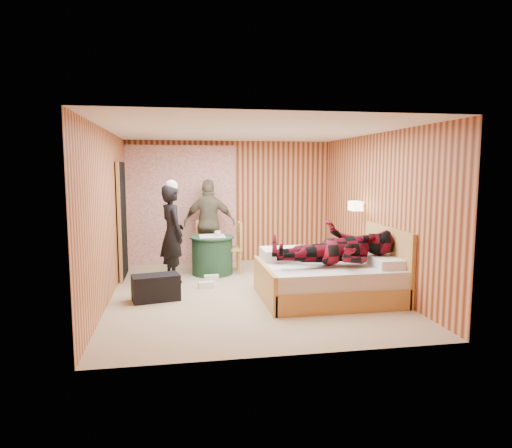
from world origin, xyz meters
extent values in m
cube|color=tan|center=(0.00, 0.00, 0.00)|extent=(4.20, 5.00, 0.01)
cube|color=white|center=(0.00, 0.00, 2.50)|extent=(4.20, 5.00, 0.01)
cube|color=#E68E58|center=(0.00, 2.50, 1.25)|extent=(4.20, 0.02, 2.50)
cube|color=#E68E58|center=(-2.10, 0.00, 1.25)|extent=(0.02, 5.00, 2.50)
cube|color=#E68E58|center=(2.10, 0.00, 1.25)|extent=(0.02, 5.00, 2.50)
cube|color=silver|center=(-1.00, 2.43, 1.20)|extent=(2.20, 0.08, 2.40)
cube|color=black|center=(-2.06, 1.40, 1.02)|extent=(0.06, 0.90, 2.05)
cylinder|color=gold|center=(2.00, 0.45, 1.30)|extent=(0.18, 0.04, 0.04)
cube|color=#FFEBB2|center=(1.92, 0.45, 1.30)|extent=(0.18, 0.24, 0.16)
cube|color=tan|center=(1.10, -0.54, 0.14)|extent=(1.92, 1.53, 0.29)
cube|color=silver|center=(1.10, -0.54, 0.41)|extent=(1.86, 1.48, 0.24)
cube|color=tan|center=(0.14, -0.54, 0.27)|extent=(0.06, 1.53, 0.54)
cube|color=tan|center=(2.06, -0.54, 0.53)|extent=(0.06, 1.53, 1.05)
cube|color=silver|center=(1.85, -0.91, 0.59)|extent=(0.36, 0.53, 0.13)
cube|color=silver|center=(1.85, -0.18, 0.59)|extent=(0.36, 0.53, 0.13)
cube|color=silver|center=(0.76, -0.11, 0.61)|extent=(1.15, 0.57, 0.17)
cube|color=tan|center=(1.88, 0.36, 0.26)|extent=(0.38, 0.52, 0.52)
cube|color=tan|center=(1.88, 0.36, 0.42)|extent=(0.40, 0.54, 0.03)
cylinder|color=#1F4427|center=(-0.47, 1.35, 0.34)|extent=(0.75, 0.75, 0.68)
cylinder|color=#1F4427|center=(-0.47, 1.35, 0.68)|extent=(0.80, 0.80, 0.03)
cube|color=silver|center=(-0.47, 1.35, 0.70)|extent=(0.56, 0.56, 0.01)
cube|color=tan|center=(-0.47, 1.91, 0.45)|extent=(0.55, 0.55, 0.05)
cube|color=tan|center=(-0.54, 2.08, 0.70)|extent=(0.40, 0.20, 0.46)
cylinder|color=tan|center=(-0.56, 1.69, 0.21)|extent=(0.04, 0.04, 0.43)
cylinder|color=tan|center=(-0.38, 2.13, 0.21)|extent=(0.04, 0.04, 0.43)
cube|color=tan|center=(-0.15, 1.40, 0.46)|extent=(0.43, 0.43, 0.05)
cube|color=tan|center=(0.05, 1.40, 0.71)|extent=(0.05, 0.43, 0.47)
cylinder|color=tan|center=(-0.32, 1.57, 0.22)|extent=(0.04, 0.04, 0.44)
cylinder|color=tan|center=(0.03, 1.23, 0.22)|extent=(0.04, 0.04, 0.44)
cube|color=black|center=(-1.43, -0.21, 0.19)|extent=(0.74, 0.49, 0.38)
cube|color=silver|center=(-0.66, 0.35, 0.05)|extent=(0.25, 0.13, 0.11)
cube|color=silver|center=(-0.53, 0.80, 0.05)|extent=(0.25, 0.11, 0.11)
imported|color=black|center=(-1.18, 0.88, 0.83)|extent=(0.59, 0.71, 1.67)
imported|color=brown|center=(-0.47, 2.02, 0.86)|extent=(1.06, 0.57, 1.72)
imported|color=#600916|center=(1.15, -0.74, 0.96)|extent=(0.86, 0.67, 1.77)
imported|color=silver|center=(1.88, 0.31, 0.53)|extent=(0.17, 0.23, 0.02)
imported|color=silver|center=(1.88, 0.31, 0.55)|extent=(0.26, 0.28, 0.02)
imported|color=silver|center=(1.88, 0.49, 0.57)|extent=(0.12, 0.12, 0.09)
imported|color=silver|center=(-0.37, 1.30, 0.76)|extent=(0.15, 0.15, 0.10)
camera|label=1|loc=(-1.10, -6.92, 1.94)|focal=32.00mm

